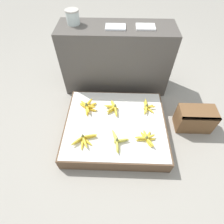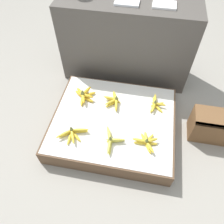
{
  "view_description": "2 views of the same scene",
  "coord_description": "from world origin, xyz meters",
  "px_view_note": "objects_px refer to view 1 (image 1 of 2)",
  "views": [
    {
      "loc": [
        0.0,
        -1.12,
        1.7
      ],
      "look_at": [
        -0.04,
        0.14,
        0.17
      ],
      "focal_mm": 28.0,
      "sensor_mm": 36.0,
      "label": 1
    },
    {
      "loc": [
        0.2,
        -1.15,
        1.75
      ],
      "look_at": [
        -0.02,
        0.04,
        0.21
      ],
      "focal_mm": 35.0,
      "sensor_mm": 36.0,
      "label": 2
    }
  ],
  "objects_px": {
    "wooden_crate": "(195,119)",
    "banana_bunch_front_left": "(84,140)",
    "foam_tray_white": "(146,27)",
    "glass_jar": "(73,17)",
    "banana_bunch_front_midleft": "(118,141)",
    "banana_bunch_middle_left": "(88,106)",
    "banana_bunch_middle_midleft": "(113,108)",
    "banana_bunch_middle_midright": "(147,107)",
    "banana_bunch_front_midright": "(146,138)"
  },
  "relations": [
    {
      "from": "banana_bunch_middle_midright",
      "to": "glass_jar",
      "type": "height_order",
      "value": "glass_jar"
    },
    {
      "from": "banana_bunch_front_left",
      "to": "foam_tray_white",
      "type": "bearing_deg",
      "value": 59.5
    },
    {
      "from": "banana_bunch_front_midright",
      "to": "banana_bunch_middle_midleft",
      "type": "height_order",
      "value": "banana_bunch_front_midright"
    },
    {
      "from": "banana_bunch_front_left",
      "to": "glass_jar",
      "type": "height_order",
      "value": "glass_jar"
    },
    {
      "from": "wooden_crate",
      "to": "banana_bunch_front_left",
      "type": "distance_m",
      "value": 1.25
    },
    {
      "from": "banana_bunch_front_midleft",
      "to": "foam_tray_white",
      "type": "xyz_separation_m",
      "value": [
        0.27,
        1.03,
        0.65
      ]
    },
    {
      "from": "banana_bunch_front_midleft",
      "to": "foam_tray_white",
      "type": "distance_m",
      "value": 1.24
    },
    {
      "from": "banana_bunch_front_left",
      "to": "banana_bunch_front_midleft",
      "type": "relative_size",
      "value": 0.98
    },
    {
      "from": "banana_bunch_middle_midleft",
      "to": "foam_tray_white",
      "type": "bearing_deg",
      "value": 61.64
    },
    {
      "from": "banana_bunch_middle_midleft",
      "to": "glass_jar",
      "type": "xyz_separation_m",
      "value": [
        -0.46,
        0.67,
        0.71
      ]
    },
    {
      "from": "banana_bunch_front_midright",
      "to": "banana_bunch_middle_midright",
      "type": "height_order",
      "value": "banana_bunch_front_midright"
    },
    {
      "from": "banana_bunch_front_left",
      "to": "foam_tray_white",
      "type": "height_order",
      "value": "foam_tray_white"
    },
    {
      "from": "glass_jar",
      "to": "foam_tray_white",
      "type": "relative_size",
      "value": 0.73
    },
    {
      "from": "foam_tray_white",
      "to": "glass_jar",
      "type": "bearing_deg",
      "value": 175.34
    },
    {
      "from": "foam_tray_white",
      "to": "banana_bunch_middle_midright",
      "type": "bearing_deg",
      "value": -83.57
    },
    {
      "from": "banana_bunch_front_midright",
      "to": "glass_jar",
      "type": "height_order",
      "value": "glass_jar"
    },
    {
      "from": "banana_bunch_front_left",
      "to": "banana_bunch_middle_midright",
      "type": "height_order",
      "value": "banana_bunch_front_left"
    },
    {
      "from": "banana_bunch_middle_midleft",
      "to": "banana_bunch_middle_midright",
      "type": "relative_size",
      "value": 1.05
    },
    {
      "from": "wooden_crate",
      "to": "glass_jar",
      "type": "xyz_separation_m",
      "value": [
        -1.38,
        0.75,
        0.77
      ]
    },
    {
      "from": "banana_bunch_front_midright",
      "to": "foam_tray_white",
      "type": "height_order",
      "value": "foam_tray_white"
    },
    {
      "from": "banana_bunch_front_left",
      "to": "banana_bunch_front_midright",
      "type": "distance_m",
      "value": 0.62
    },
    {
      "from": "banana_bunch_front_midright",
      "to": "glass_jar",
      "type": "relative_size",
      "value": 1.43
    },
    {
      "from": "banana_bunch_middle_midleft",
      "to": "glass_jar",
      "type": "height_order",
      "value": "glass_jar"
    },
    {
      "from": "banana_bunch_middle_left",
      "to": "banana_bunch_middle_midright",
      "type": "xyz_separation_m",
      "value": [
        0.68,
        0.02,
        -0.01
      ]
    },
    {
      "from": "wooden_crate",
      "to": "banana_bunch_front_midleft",
      "type": "bearing_deg",
      "value": -158.24
    },
    {
      "from": "wooden_crate",
      "to": "banana_bunch_front_midright",
      "type": "xyz_separation_m",
      "value": [
        -0.58,
        -0.31,
        0.06
      ]
    },
    {
      "from": "banana_bunch_front_midright",
      "to": "foam_tray_white",
      "type": "distance_m",
      "value": 1.18
    },
    {
      "from": "banana_bunch_front_midleft",
      "to": "banana_bunch_middle_midright",
      "type": "bearing_deg",
      "value": 53.91
    },
    {
      "from": "wooden_crate",
      "to": "foam_tray_white",
      "type": "xyz_separation_m",
      "value": [
        -0.6,
        0.68,
        0.7
      ]
    },
    {
      "from": "banana_bunch_front_midleft",
      "to": "banana_bunch_middle_left",
      "type": "height_order",
      "value": "banana_bunch_middle_left"
    },
    {
      "from": "wooden_crate",
      "to": "banana_bunch_front_left",
      "type": "relative_size",
      "value": 1.55
    },
    {
      "from": "banana_bunch_middle_left",
      "to": "banana_bunch_front_midleft",
      "type": "bearing_deg",
      "value": -51.37
    },
    {
      "from": "banana_bunch_middle_left",
      "to": "banana_bunch_middle_midleft",
      "type": "height_order",
      "value": "banana_bunch_middle_left"
    },
    {
      "from": "banana_bunch_middle_midright",
      "to": "foam_tray_white",
      "type": "relative_size",
      "value": 1.1
    },
    {
      "from": "banana_bunch_front_midleft",
      "to": "foam_tray_white",
      "type": "height_order",
      "value": "foam_tray_white"
    },
    {
      "from": "banana_bunch_middle_midleft",
      "to": "foam_tray_white",
      "type": "height_order",
      "value": "foam_tray_white"
    },
    {
      "from": "wooden_crate",
      "to": "banana_bunch_middle_midleft",
      "type": "height_order",
      "value": "wooden_crate"
    },
    {
      "from": "banana_bunch_front_midleft",
      "to": "foam_tray_white",
      "type": "relative_size",
      "value": 1.28
    },
    {
      "from": "banana_bunch_front_left",
      "to": "banana_bunch_front_midleft",
      "type": "xyz_separation_m",
      "value": [
        0.33,
        -0.0,
        0.0
      ]
    },
    {
      "from": "wooden_crate",
      "to": "banana_bunch_middle_midright",
      "type": "xyz_separation_m",
      "value": [
        -0.53,
        0.11,
        0.05
      ]
    },
    {
      "from": "banana_bunch_front_midleft",
      "to": "banana_bunch_middle_left",
      "type": "relative_size",
      "value": 1.11
    },
    {
      "from": "banana_bunch_front_left",
      "to": "banana_bunch_front_midright",
      "type": "bearing_deg",
      "value": 3.22
    },
    {
      "from": "banana_bunch_middle_midleft",
      "to": "banana_bunch_middle_midright",
      "type": "bearing_deg",
      "value": 4.47
    },
    {
      "from": "banana_bunch_front_midright",
      "to": "banana_bunch_middle_midright",
      "type": "bearing_deg",
      "value": 83.52
    },
    {
      "from": "banana_bunch_middle_midleft",
      "to": "glass_jar",
      "type": "distance_m",
      "value": 1.08
    },
    {
      "from": "banana_bunch_front_left",
      "to": "glass_jar",
      "type": "bearing_deg",
      "value": 99.52
    },
    {
      "from": "banana_bunch_middle_midright",
      "to": "wooden_crate",
      "type": "bearing_deg",
      "value": -11.85
    },
    {
      "from": "banana_bunch_front_left",
      "to": "glass_jar",
      "type": "xyz_separation_m",
      "value": [
        -0.18,
        1.09,
        0.71
      ]
    },
    {
      "from": "banana_bunch_front_midright",
      "to": "banana_bunch_middle_left",
      "type": "distance_m",
      "value": 0.75
    },
    {
      "from": "glass_jar",
      "to": "banana_bunch_middle_left",
      "type": "bearing_deg",
      "value": -75.62
    }
  ]
}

